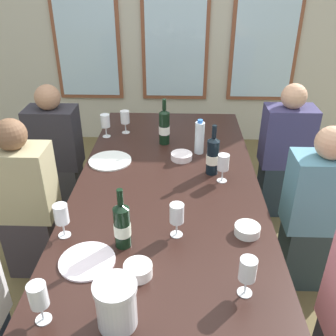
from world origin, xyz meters
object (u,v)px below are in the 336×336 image
object	(u,v)px
wine_glass_5	(125,118)
seated_person_4	(57,157)
metal_pitcher	(116,304)
tasting_bowl_1	(138,270)
seated_person_5	(284,155)
wine_glass_1	(223,164)
wine_glass_4	(38,296)
water_bottle	(200,137)
tasting_bowl_2	(247,230)
white_plate_0	(110,161)
wine_glass_0	(177,215)
wine_glass_6	(105,122)
wine_bottle_0	(122,225)
wine_glass_2	(248,270)
wine_glass_3	(61,216)
tasting_bowl_0	(182,156)
dining_table	(167,192)
seated_person_1	(315,215)
wine_bottle_2	(213,155)
seated_person_0	(26,205)
wine_bottle_1	(164,127)
white_plate_1	(87,261)

from	to	relation	value
wine_glass_5	seated_person_4	world-z (taller)	seated_person_4
metal_pitcher	tasting_bowl_1	size ratio (longest dim) A/B	1.56
seated_person_4	seated_person_5	bearing A→B (deg)	2.76
wine_glass_1	wine_glass_5	distance (m)	0.96
metal_pitcher	wine_glass_4	distance (m)	0.28
water_bottle	tasting_bowl_2	bearing A→B (deg)	-77.04
metal_pitcher	seated_person_4	size ratio (longest dim) A/B	0.17
white_plate_0	wine_glass_4	distance (m)	1.24
wine_glass_0	wine_glass_6	xyz separation A→B (m)	(-0.54, 1.12, 0.00)
wine_bottle_0	wine_glass_2	size ratio (longest dim) A/B	1.74
metal_pitcher	wine_bottle_0	distance (m)	0.43
tasting_bowl_1	wine_glass_2	world-z (taller)	wine_glass_2
tasting_bowl_2	wine_glass_3	xyz separation A→B (m)	(-0.87, -0.04, 0.09)
tasting_bowl_0	wine_glass_0	size ratio (longest dim) A/B	0.81
dining_table	seated_person_1	xyz separation A→B (m)	(0.91, -0.00, -0.15)
water_bottle	wine_glass_4	world-z (taller)	water_bottle
metal_pitcher	tasting_bowl_0	bearing A→B (deg)	80.04
wine_bottle_2	tasting_bowl_0	size ratio (longest dim) A/B	2.24
wine_glass_0	seated_person_1	xyz separation A→B (m)	(0.85, 0.47, -0.33)
dining_table	wine_glass_6	distance (m)	0.83
water_bottle	seated_person_0	distance (m)	1.21
dining_table	seated_person_0	xyz separation A→B (m)	(-0.91, 0.05, -0.15)
metal_pitcher	seated_person_1	bearing A→B (deg)	42.93
wine_glass_5	seated_person_5	distance (m)	1.30
tasting_bowl_0	tasting_bowl_2	xyz separation A→B (m)	(0.32, -0.76, 0.00)
tasting_bowl_0	wine_glass_6	xyz separation A→B (m)	(-0.56, 0.34, 0.10)
wine_bottle_1	wine_glass_0	world-z (taller)	wine_bottle_1
wine_glass_6	seated_person_4	distance (m)	0.54
wine_bottle_2	wine_glass_3	size ratio (longest dim) A/B	1.82
wine_glass_4	wine_glass_5	size ratio (longest dim) A/B	1.00
white_plate_0	wine_bottle_1	xyz separation A→B (m)	(0.34, 0.29, 0.12)
tasting_bowl_1	seated_person_5	bearing A→B (deg)	57.08
wine_bottle_0	seated_person_5	distance (m)	1.78
dining_table	tasting_bowl_2	size ratio (longest dim) A/B	18.63
wine_glass_4	wine_glass_6	distance (m)	1.63
tasting_bowl_0	seated_person_4	bearing A→B (deg)	157.26
water_bottle	wine_glass_0	size ratio (longest dim) A/B	1.38
wine_bottle_1	wine_glass_2	size ratio (longest dim) A/B	1.90
wine_glass_4	wine_glass_6	size ratio (longest dim) A/B	1.00
white_plate_1	metal_pitcher	size ratio (longest dim) A/B	1.30
dining_table	white_plate_0	world-z (taller)	white_plate_0
tasting_bowl_1	wine_bottle_1	bearing A→B (deg)	87.65
wine_bottle_2	wine_glass_6	world-z (taller)	wine_bottle_2
white_plate_1	wine_glass_5	xyz separation A→B (m)	(-0.02, 1.40, 0.11)
wine_glass_2	seated_person_4	xyz separation A→B (m)	(-1.24, 1.54, -0.34)
wine_bottle_0	tasting_bowl_2	size ratio (longest dim) A/B	2.45
wine_bottle_2	seated_person_5	world-z (taller)	seated_person_5
wine_bottle_2	white_plate_1	bearing A→B (deg)	-126.61
white_plate_0	metal_pitcher	bearing A→B (deg)	-78.91
tasting_bowl_1	white_plate_1	bearing A→B (deg)	163.44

